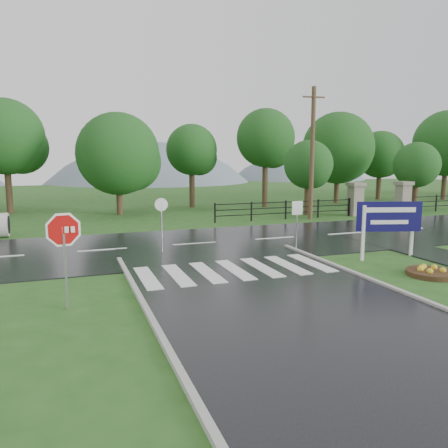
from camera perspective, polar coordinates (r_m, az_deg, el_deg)
name	(u,v)px	position (r m, az deg, el deg)	size (l,w,h in m)	color
ground	(311,322)	(10.76, 11.35, -12.45)	(120.00, 120.00, 0.00)	#24511B
main_road	(194,245)	(19.67, -3.88, -2.69)	(90.00, 8.00, 0.04)	black
crosswalk	(235,270)	(15.03, 1.42, -5.97)	(6.50, 2.80, 0.02)	silver
pillar_west	(355,198)	(30.73, 16.79, 3.23)	(1.00, 1.00, 2.24)	gray
pillar_east	(403,197)	(33.26, 22.35, 3.34)	(1.00, 1.00, 2.24)	gray
fence_west	(286,208)	(27.97, 8.07, 2.09)	(9.58, 0.08, 1.20)	black
hills	(126,273)	(76.56, -12.69, -6.32)	(102.00, 48.00, 48.00)	slate
treeline	(156,210)	(33.37, -8.86, 1.86)	(83.20, 5.20, 10.00)	#154416
stop_sign	(64,238)	(11.64, -20.18, -1.75)	(1.16, 0.26, 2.65)	#939399
estate_billboard	(389,219)	(17.85, 20.75, 0.56)	(2.44, 0.80, 2.21)	silver
flower_bed	(432,272)	(16.01, 25.52, -5.68)	(1.63, 1.63, 0.33)	#332111
reg_sign_small	(297,216)	(18.33, 9.52, 1.09)	(0.46, 0.07, 2.09)	#939399
reg_sign_round	(161,219)	(17.75, -8.17, 0.70)	(0.53, 0.08, 2.26)	#939399
utility_pole_east	(312,153)	(28.11, 11.44, 9.07)	(1.46, 0.27, 8.19)	#473523
entrance_tree_left	(308,165)	(30.31, 10.97, 7.57)	(3.30, 3.30, 5.08)	#3D2B1C
entrance_tree_right	(417,165)	(35.93, 23.86, 7.04)	(3.39, 3.39, 5.06)	#3D2B1C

